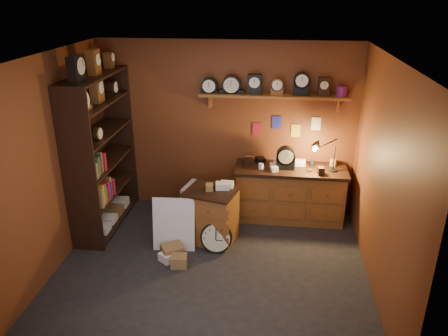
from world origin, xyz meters
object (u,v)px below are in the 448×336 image
workbench (290,190)px  big_round_clock (216,238)px  low_cabinet (211,213)px  shelving_unit (99,147)px

workbench → big_round_clock: size_ratio=3.83×
low_cabinet → big_round_clock: (0.11, -0.30, -0.21)m
shelving_unit → low_cabinet: (1.70, -0.31, -0.83)m
big_round_clock → shelving_unit: bearing=161.5°
shelving_unit → low_cabinet: 1.91m
shelving_unit → workbench: bearing=10.0°
workbench → low_cabinet: 1.37m
workbench → low_cabinet: workbench is taller
workbench → big_round_clock: workbench is taller
big_round_clock → low_cabinet: bearing=109.9°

